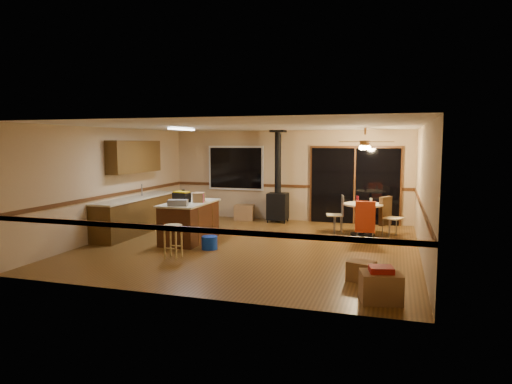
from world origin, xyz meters
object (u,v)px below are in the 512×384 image
at_px(kitchen_island, 190,222).
at_px(chair_left, 339,210).
at_px(blue_bucket, 210,243).
at_px(dining_table, 363,214).
at_px(toolbox_black, 182,197).
at_px(box_under_window, 244,212).
at_px(box_corner_b, 361,271).
at_px(wood_stove, 278,197).
at_px(toolbox_grey, 178,203).
at_px(chair_near, 365,217).
at_px(bar_stool, 173,242).
at_px(chair_right, 386,211).
at_px(box_corner_a, 381,287).

bearing_deg(kitchen_island, chair_left, 32.04).
distance_m(blue_bucket, dining_table, 3.90).
bearing_deg(toolbox_black, box_under_window, 81.51).
bearing_deg(box_corner_b, wood_stove, 118.24).
bearing_deg(toolbox_grey, chair_near, 22.17).
xyz_separation_m(toolbox_black, bar_stool, (0.55, -1.51, -0.68)).
height_order(bar_stool, box_corner_b, bar_stool).
bearing_deg(chair_near, chair_right, 67.00).
height_order(toolbox_grey, dining_table, toolbox_grey).
distance_m(box_corner_a, box_corner_b, 0.98).
bearing_deg(chair_left, bar_stool, -128.50).
bearing_deg(wood_stove, chair_near, -39.16).
bearing_deg(chair_near, toolbox_black, -166.28).
height_order(dining_table, box_corner_b, dining_table).
height_order(kitchen_island, toolbox_black, toolbox_black).
distance_m(bar_stool, chair_right, 5.27).
bearing_deg(toolbox_grey, chair_left, 39.32).
relative_size(box_under_window, box_corner_a, 1.00).
bearing_deg(toolbox_grey, toolbox_black, 108.89).
bearing_deg(kitchen_island, toolbox_black, -174.64).
xyz_separation_m(kitchen_island, toolbox_black, (-0.18, -0.02, 0.55)).
relative_size(chair_left, chair_near, 0.74).
xyz_separation_m(chair_right, box_corner_a, (0.04, -4.87, -0.39)).
bearing_deg(wood_stove, box_under_window, 177.19).
relative_size(toolbox_grey, bar_stool, 0.63).
height_order(wood_stove, chair_near, wood_stove).
xyz_separation_m(toolbox_black, chair_left, (3.33, 1.99, -0.42)).
height_order(kitchen_island, box_corner_b, kitchen_island).
xyz_separation_m(wood_stove, chair_near, (2.56, -2.08, -0.13)).
bearing_deg(box_under_window, bar_stool, -88.91).
relative_size(wood_stove, blue_bucket, 7.53).
xyz_separation_m(bar_stool, box_under_window, (-0.09, 4.62, -0.11)).
distance_m(toolbox_black, box_corner_a, 5.40).
height_order(toolbox_black, dining_table, toolbox_black).
distance_m(bar_stool, box_under_window, 4.63).
relative_size(kitchen_island, toolbox_black, 4.32).
distance_m(bar_stool, blue_bucket, 1.00).
distance_m(dining_table, box_corner_b, 3.83).
xyz_separation_m(wood_stove, box_under_window, (-1.02, 0.05, -0.51)).
distance_m(bar_stool, box_corner_b, 3.65).
relative_size(toolbox_black, chair_near, 0.56).
relative_size(dining_table, box_corner_b, 2.37).
distance_m(kitchen_island, bar_stool, 1.57).
distance_m(bar_stool, chair_left, 4.48).
relative_size(bar_stool, box_corner_a, 1.19).
height_order(blue_bucket, chair_right, chair_right).
xyz_separation_m(kitchen_island, box_under_window, (0.28, 3.10, -0.23)).
height_order(chair_right, box_corner_a, chair_right).
bearing_deg(blue_bucket, toolbox_grey, 178.53).
xyz_separation_m(dining_table, box_corner_a, (0.58, -4.73, -0.32)).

